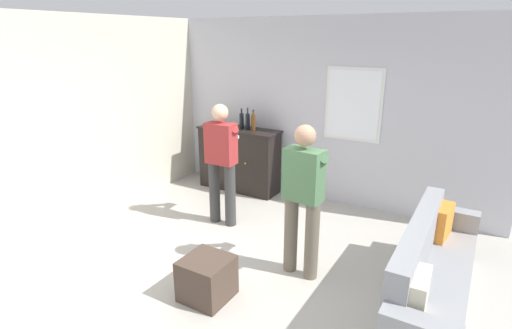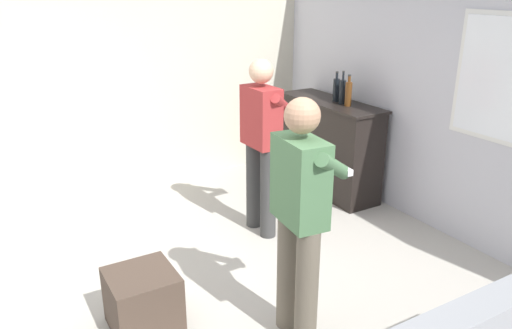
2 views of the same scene
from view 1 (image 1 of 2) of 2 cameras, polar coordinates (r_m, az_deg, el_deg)
The scene contains 11 objects.
ground at distance 4.52m, azimuth -3.53°, elevation -15.98°, with size 10.40×10.40×0.00m, color #B2ADA3.
wall_back_with_window at distance 6.22m, azimuth 10.30°, elevation 7.33°, with size 5.20×0.15×2.80m.
wall_side_left at distance 5.81m, azimuth -26.15°, elevation 5.01°, with size 0.12×5.20×2.80m, color beige.
couch at distance 4.25m, azimuth 23.78°, elevation -14.56°, with size 0.57×2.33×0.89m.
sideboard_cabinet at distance 6.73m, azimuth -2.42°, elevation 0.77°, with size 1.40×0.49×1.06m.
bottle_wine_green at distance 6.57m, azimuth -2.06°, elevation 6.31°, with size 0.07×0.07×0.33m.
bottle_liquor_amber at distance 6.49m, azimuth -1.20°, elevation 6.20°, with size 0.07×0.07×0.36m.
bottle_spirits_clear at distance 6.42m, azimuth -0.39°, elevation 6.08°, with size 0.07×0.07×0.34m.
ottoman at distance 4.16m, azimuth -7.03°, elevation -15.84°, with size 0.46×0.46×0.43m, color #47382D.
person_standing_left at distance 5.38m, azimuth -4.91°, elevation 0.81°, with size 0.56×0.48×1.68m.
person_standing_right at distance 4.21m, azimuth 6.78°, elevation -4.24°, with size 0.56×0.49×1.68m.
Camera 1 is at (2.14, -3.08, 2.51)m, focal length 28.00 mm.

